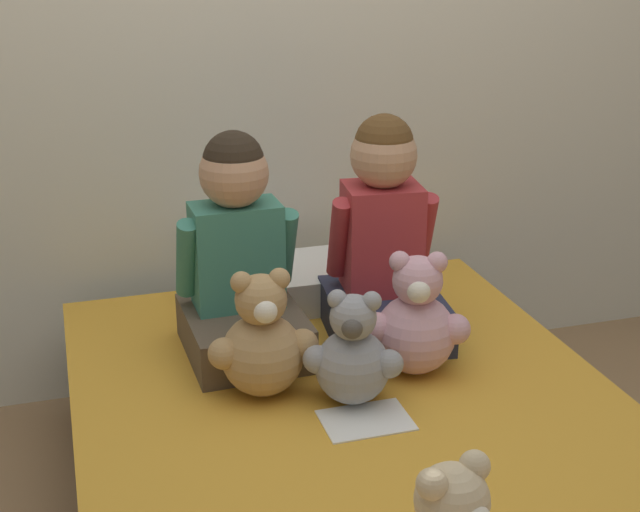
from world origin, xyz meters
The scene contains 9 objects.
wall_behind_bed centered at (0.00, 1.08, 1.25)m, with size 8.00×0.06×2.50m.
bed centered at (0.00, 0.00, 0.19)m, with size 1.35×1.88×0.39m.
child_on_left centered at (-0.20, 0.48, 0.65)m, with size 0.33×0.37×0.61m.
child_on_right centered at (0.21, 0.48, 0.65)m, with size 0.36×0.40×0.62m.
teddy_bear_held_by_left_child centered at (-0.20, 0.22, 0.53)m, with size 0.28×0.21×0.33m.
teddy_bear_held_by_right_child centered at (0.21, 0.22, 0.53)m, with size 0.27×0.21×0.33m.
teddy_bear_between_children centered at (0.00, 0.12, 0.51)m, with size 0.23×0.18×0.29m.
pillow_at_headboard centered at (0.00, 0.76, 0.45)m, with size 0.57×0.31×0.11m.
sign_card centered at (0.00, 0.02, 0.39)m, with size 0.21×0.15×0.00m.
Camera 1 is at (-0.63, -1.70, 1.51)m, focal length 50.00 mm.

